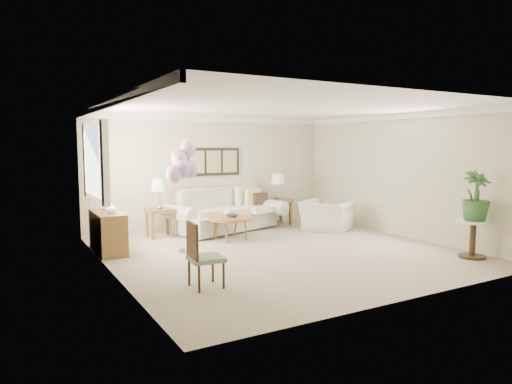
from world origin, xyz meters
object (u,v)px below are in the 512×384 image
at_px(armchair, 326,216).
at_px(sofa, 226,214).
at_px(accent_chair, 201,254).
at_px(balloon_cluster, 182,164).
at_px(coffee_table, 231,219).

bearing_deg(armchair, sofa, 33.74).
bearing_deg(armchair, accent_chair, 93.81).
height_order(sofa, armchair, sofa).
height_order(armchair, accent_chair, accent_chair).
relative_size(armchair, accent_chair, 1.13).
relative_size(sofa, balloon_cluster, 1.39).
xyz_separation_m(coffee_table, armchair, (2.38, -0.10, -0.11)).
xyz_separation_m(armchair, balloon_cluster, (-3.63, -0.49, 1.28)).
distance_m(sofa, armchair, 2.29).
height_order(coffee_table, accent_chair, accent_chair).
xyz_separation_m(coffee_table, balloon_cluster, (-1.24, -0.58, 1.17)).
distance_m(armchair, accent_chair, 4.87).
bearing_deg(coffee_table, armchair, -2.30).
bearing_deg(coffee_table, sofa, 69.79).
distance_m(sofa, balloon_cluster, 2.57).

